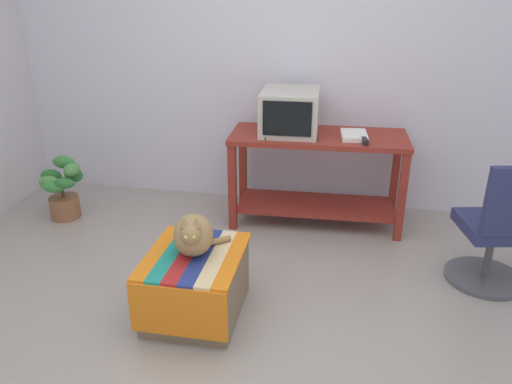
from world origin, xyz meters
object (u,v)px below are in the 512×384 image
at_px(desk, 317,164).
at_px(office_chair, 498,233).
at_px(cat, 193,235).
at_px(book, 354,135).
at_px(stapler, 365,141).
at_px(keyboard, 291,137).
at_px(tv_monitor, 290,112).
at_px(ottoman_with_blanket, 196,284).
at_px(potted_plant, 63,190).

bearing_deg(desk, office_chair, -33.67).
relative_size(desk, cat, 3.85).
bearing_deg(book, cat, -128.25).
bearing_deg(office_chair, book, -48.40).
xyz_separation_m(cat, stapler, (0.97, 1.22, 0.25)).
bearing_deg(cat, stapler, 39.36).
xyz_separation_m(keyboard, cat, (-0.41, -1.26, -0.24)).
height_order(tv_monitor, book, tv_monitor).
bearing_deg(stapler, ottoman_with_blanket, -138.78).
bearing_deg(potted_plant, office_chair, -7.21).
distance_m(tv_monitor, ottoman_with_blanket, 1.65).
xyz_separation_m(desk, potted_plant, (-2.11, -0.33, -0.26)).
bearing_deg(office_chair, tv_monitor, -39.25).
bearing_deg(keyboard, office_chair, -30.89).
xyz_separation_m(desk, ottoman_with_blanket, (-0.61, -1.41, -0.31)).
relative_size(tv_monitor, ottoman_with_blanket, 0.81).
height_order(tv_monitor, office_chair, tv_monitor).
xyz_separation_m(cat, potted_plant, (-1.50, 1.06, -0.28)).
height_order(keyboard, stapler, stapler).
height_order(tv_monitor, keyboard, tv_monitor).
relative_size(book, office_chair, 0.32).
relative_size(book, stapler, 2.57).
bearing_deg(ottoman_with_blanket, stapler, 51.82).
relative_size(keyboard, cat, 1.09).
xyz_separation_m(tv_monitor, stapler, (0.59, -0.20, -0.14)).
distance_m(keyboard, cat, 1.34).
relative_size(keyboard, book, 1.41).
bearing_deg(desk, cat, -115.93).
distance_m(cat, potted_plant, 1.85).
bearing_deg(tv_monitor, desk, -8.17).
bearing_deg(keyboard, ottoman_with_blanket, -115.28).
bearing_deg(ottoman_with_blanket, office_chair, 19.62).
bearing_deg(potted_plant, cat, -35.38).
xyz_separation_m(desk, tv_monitor, (-0.24, 0.03, 0.41)).
height_order(keyboard, ottoman_with_blanket, keyboard).
xyz_separation_m(desk, keyboard, (-0.21, -0.14, 0.26)).
relative_size(ottoman_with_blanket, office_chair, 0.75).
height_order(book, stapler, stapler).
xyz_separation_m(desk, office_chair, (1.22, -0.75, -0.13)).
bearing_deg(office_chair, cat, 7.97).
distance_m(book, ottoman_with_blanket, 1.73).
bearing_deg(tv_monitor, ottoman_with_blanket, -106.81).
xyz_separation_m(keyboard, potted_plant, (-1.90, -0.20, -0.52)).
bearing_deg(book, potted_plant, -177.92).
relative_size(cat, stapler, 3.35).
relative_size(tv_monitor, keyboard, 1.35).
xyz_separation_m(keyboard, book, (0.48, 0.10, 0.01)).
height_order(desk, book, book).
bearing_deg(cat, desk, 54.09).
relative_size(tv_monitor, potted_plant, 1.02).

